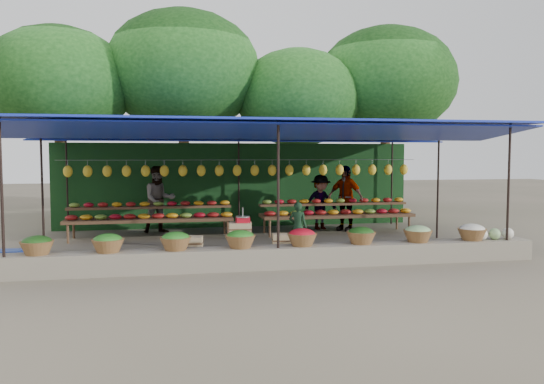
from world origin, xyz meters
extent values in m
plane|color=brown|center=(0.00, 0.00, 0.00)|extent=(60.00, 60.00, 0.00)
cube|color=gray|center=(0.00, -2.75, 0.20)|extent=(10.60, 0.55, 0.40)
cylinder|color=black|center=(-4.80, -2.90, 1.40)|extent=(0.05, 0.05, 2.80)
cylinder|color=black|center=(0.00, -2.90, 1.40)|extent=(0.05, 0.05, 2.80)
cylinder|color=black|center=(4.80, -2.90, 1.40)|extent=(0.05, 0.05, 2.80)
cylinder|color=black|center=(-4.80, 0.00, 1.40)|extent=(0.05, 0.05, 2.80)
cylinder|color=black|center=(4.80, 0.00, 1.40)|extent=(0.05, 0.05, 2.80)
cylinder|color=black|center=(-4.80, 2.90, 1.40)|extent=(0.05, 0.05, 2.80)
cylinder|color=black|center=(0.00, 2.90, 1.40)|extent=(0.05, 0.05, 2.80)
cylinder|color=black|center=(4.80, 2.90, 1.40)|extent=(0.05, 0.05, 2.80)
cube|color=#182CB5|center=(0.00, 0.00, 2.80)|extent=(10.80, 6.60, 0.04)
cube|color=#182CB5|center=(0.00, -2.00, 2.62)|extent=(10.80, 2.19, 0.26)
cube|color=#182CB5|center=(0.00, 2.00, 2.62)|extent=(10.80, 2.19, 0.26)
cylinder|color=gray|center=(0.00, 1.40, 2.02)|extent=(9.60, 0.01, 0.01)
ellipsoid|color=yellow|center=(-4.50, 1.40, 1.74)|extent=(0.23, 0.17, 0.30)
ellipsoid|color=yellow|center=(-4.03, 1.40, 1.74)|extent=(0.23, 0.17, 0.30)
ellipsoid|color=yellow|center=(-3.55, 1.40, 1.74)|extent=(0.23, 0.17, 0.30)
ellipsoid|color=yellow|center=(-3.08, 1.40, 1.74)|extent=(0.23, 0.17, 0.30)
ellipsoid|color=yellow|center=(-2.61, 1.40, 1.74)|extent=(0.23, 0.17, 0.30)
ellipsoid|color=yellow|center=(-2.13, 1.40, 1.74)|extent=(0.23, 0.17, 0.30)
ellipsoid|color=yellow|center=(-1.66, 1.40, 1.74)|extent=(0.23, 0.17, 0.30)
ellipsoid|color=yellow|center=(-1.18, 1.40, 1.74)|extent=(0.23, 0.17, 0.30)
ellipsoid|color=yellow|center=(-0.71, 1.40, 1.74)|extent=(0.23, 0.17, 0.30)
ellipsoid|color=yellow|center=(-0.24, 1.40, 1.74)|extent=(0.23, 0.17, 0.30)
ellipsoid|color=yellow|center=(0.24, 1.40, 1.74)|extent=(0.23, 0.17, 0.30)
ellipsoid|color=yellow|center=(0.71, 1.40, 1.74)|extent=(0.23, 0.17, 0.30)
ellipsoid|color=yellow|center=(1.18, 1.40, 1.74)|extent=(0.23, 0.17, 0.30)
ellipsoid|color=yellow|center=(1.66, 1.40, 1.74)|extent=(0.23, 0.17, 0.30)
ellipsoid|color=yellow|center=(2.13, 1.40, 1.74)|extent=(0.23, 0.17, 0.30)
ellipsoid|color=yellow|center=(2.61, 1.40, 1.74)|extent=(0.23, 0.17, 0.30)
ellipsoid|color=yellow|center=(3.08, 1.40, 1.74)|extent=(0.23, 0.17, 0.30)
ellipsoid|color=yellow|center=(3.55, 1.40, 1.74)|extent=(0.23, 0.17, 0.30)
ellipsoid|color=yellow|center=(4.03, 1.40, 1.74)|extent=(0.23, 0.17, 0.30)
ellipsoid|color=yellow|center=(4.50, 1.40, 1.74)|extent=(0.23, 0.17, 0.30)
ellipsoid|color=#1B4512|center=(-4.30, -2.75, 0.62)|extent=(0.52, 0.52, 0.23)
ellipsoid|color=#29731E|center=(-3.10, -2.75, 0.62)|extent=(0.52, 0.52, 0.23)
ellipsoid|color=#29731E|center=(-1.90, -2.75, 0.62)|extent=(0.52, 0.52, 0.23)
ellipsoid|color=#29731E|center=(-0.70, -2.75, 0.62)|extent=(0.52, 0.52, 0.23)
ellipsoid|color=#B00E1D|center=(0.50, -2.75, 0.62)|extent=(0.52, 0.52, 0.23)
ellipsoid|color=#1B4512|center=(1.70, -2.75, 0.62)|extent=(0.52, 0.52, 0.23)
ellipsoid|color=#90BE76|center=(2.90, -2.75, 0.62)|extent=(0.52, 0.52, 0.23)
ellipsoid|color=silver|center=(4.10, -2.75, 0.62)|extent=(0.52, 0.52, 0.23)
cube|color=#1C4C1B|center=(0.00, 3.15, 1.25)|extent=(10.60, 0.06, 2.50)
cylinder|color=#362613|center=(-5.50, 5.80, 1.98)|extent=(0.36, 0.36, 3.97)
ellipsoid|color=#0E350E|center=(-5.50, 5.80, 4.46)|extent=(4.77, 4.77, 3.69)
cylinder|color=#362613|center=(-1.50, 6.20, 2.24)|extent=(0.36, 0.36, 4.48)
ellipsoid|color=#0E350E|center=(-1.50, 6.20, 5.04)|extent=(5.39, 5.39, 4.17)
cylinder|color=#362613|center=(2.50, 5.90, 1.86)|extent=(0.36, 0.36, 3.71)
ellipsoid|color=#0E350E|center=(2.50, 5.90, 4.18)|extent=(4.47, 4.47, 3.45)
cylinder|color=#362613|center=(6.00, 6.30, 2.18)|extent=(0.36, 0.36, 4.35)
ellipsoid|color=#0E350E|center=(6.00, 6.30, 4.90)|extent=(5.24, 5.24, 4.05)
cube|color=#48281C|center=(-2.50, 1.30, 0.50)|extent=(4.20, 0.95, 0.08)
cube|color=#48281C|center=(-2.50, 1.60, 0.78)|extent=(4.20, 0.35, 0.06)
cylinder|color=#48281C|center=(-4.45, 0.90, 0.25)|extent=(0.06, 0.06, 0.50)
cylinder|color=#48281C|center=(-0.55, 0.90, 0.25)|extent=(0.06, 0.06, 0.50)
cylinder|color=#48281C|center=(-4.45, 1.70, 0.25)|extent=(0.06, 0.06, 0.50)
cylinder|color=#48281C|center=(-0.55, 1.70, 0.25)|extent=(0.06, 0.06, 0.50)
ellipsoid|color=#A41A17|center=(-4.40, 1.15, 0.60)|extent=(0.31, 0.26, 0.13)
ellipsoid|color=olive|center=(-4.40, 1.60, 0.87)|extent=(0.26, 0.22, 0.12)
ellipsoid|color=#F6A015|center=(-4.05, 1.15, 0.60)|extent=(0.31, 0.26, 0.13)
ellipsoid|color=#B00E1D|center=(-4.05, 1.60, 0.87)|extent=(0.26, 0.22, 0.12)
ellipsoid|color=olive|center=(-3.70, 1.15, 0.60)|extent=(0.31, 0.26, 0.13)
ellipsoid|color=#A41A17|center=(-3.70, 1.60, 0.87)|extent=(0.26, 0.22, 0.12)
ellipsoid|color=#B00E1D|center=(-3.35, 1.15, 0.60)|extent=(0.31, 0.26, 0.13)
ellipsoid|color=#F6A015|center=(-3.35, 1.60, 0.87)|extent=(0.26, 0.22, 0.12)
ellipsoid|color=#A41A17|center=(-3.00, 1.15, 0.60)|extent=(0.31, 0.26, 0.13)
ellipsoid|color=#A41A17|center=(-3.00, 1.60, 0.87)|extent=(0.26, 0.22, 0.12)
ellipsoid|color=#F6A015|center=(-2.65, 1.15, 0.60)|extent=(0.31, 0.26, 0.13)
ellipsoid|color=#F6A015|center=(-2.65, 1.60, 0.87)|extent=(0.26, 0.22, 0.12)
ellipsoid|color=#A41A17|center=(-2.30, 1.15, 0.60)|extent=(0.31, 0.26, 0.13)
ellipsoid|color=olive|center=(-2.30, 1.60, 0.87)|extent=(0.26, 0.22, 0.12)
ellipsoid|color=#F6A015|center=(-1.95, 1.15, 0.60)|extent=(0.31, 0.26, 0.13)
ellipsoid|color=#B00E1D|center=(-1.95, 1.60, 0.87)|extent=(0.26, 0.22, 0.12)
ellipsoid|color=olive|center=(-1.60, 1.15, 0.60)|extent=(0.31, 0.26, 0.13)
ellipsoid|color=#A41A17|center=(-1.60, 1.60, 0.87)|extent=(0.26, 0.22, 0.12)
ellipsoid|color=#B00E1D|center=(-1.25, 1.15, 0.60)|extent=(0.31, 0.26, 0.13)
ellipsoid|color=#F6A015|center=(-1.25, 1.60, 0.87)|extent=(0.26, 0.22, 0.12)
ellipsoid|color=#A41A17|center=(-0.90, 1.15, 0.60)|extent=(0.31, 0.26, 0.13)
ellipsoid|color=#A41A17|center=(-0.90, 1.60, 0.87)|extent=(0.26, 0.22, 0.12)
ellipsoid|color=#F6A015|center=(-0.55, 1.15, 0.60)|extent=(0.31, 0.26, 0.13)
ellipsoid|color=#F6A015|center=(-0.55, 1.60, 0.87)|extent=(0.26, 0.22, 0.12)
cube|color=#48281C|center=(2.50, 1.30, 0.50)|extent=(4.20, 0.95, 0.08)
cube|color=#48281C|center=(2.50, 1.60, 0.78)|extent=(4.20, 0.35, 0.06)
cylinder|color=#48281C|center=(0.55, 0.90, 0.25)|extent=(0.06, 0.06, 0.50)
cylinder|color=#48281C|center=(4.45, 0.90, 0.25)|extent=(0.06, 0.06, 0.50)
cylinder|color=#48281C|center=(0.55, 1.70, 0.25)|extent=(0.06, 0.06, 0.50)
cylinder|color=#48281C|center=(4.45, 1.70, 0.25)|extent=(0.06, 0.06, 0.50)
ellipsoid|color=#A41A17|center=(0.60, 1.15, 0.60)|extent=(0.31, 0.26, 0.13)
ellipsoid|color=olive|center=(0.60, 1.60, 0.87)|extent=(0.26, 0.22, 0.12)
ellipsoid|color=#F6A015|center=(0.95, 1.15, 0.60)|extent=(0.31, 0.26, 0.13)
ellipsoid|color=#B00E1D|center=(0.95, 1.60, 0.87)|extent=(0.26, 0.22, 0.12)
ellipsoid|color=olive|center=(1.30, 1.15, 0.60)|extent=(0.31, 0.26, 0.13)
ellipsoid|color=#A41A17|center=(1.30, 1.60, 0.87)|extent=(0.26, 0.22, 0.12)
ellipsoid|color=#B00E1D|center=(1.65, 1.15, 0.60)|extent=(0.31, 0.26, 0.13)
ellipsoid|color=#F6A015|center=(1.65, 1.60, 0.87)|extent=(0.26, 0.22, 0.12)
ellipsoid|color=#A41A17|center=(2.00, 1.15, 0.60)|extent=(0.31, 0.26, 0.13)
ellipsoid|color=#A41A17|center=(2.00, 1.60, 0.87)|extent=(0.26, 0.22, 0.12)
ellipsoid|color=#F6A015|center=(2.35, 1.15, 0.60)|extent=(0.31, 0.26, 0.13)
ellipsoid|color=#F6A015|center=(2.35, 1.60, 0.87)|extent=(0.26, 0.22, 0.12)
ellipsoid|color=#A41A17|center=(2.70, 1.15, 0.60)|extent=(0.31, 0.26, 0.13)
ellipsoid|color=olive|center=(2.70, 1.60, 0.87)|extent=(0.26, 0.22, 0.12)
ellipsoid|color=#F6A015|center=(3.05, 1.15, 0.60)|extent=(0.31, 0.26, 0.13)
ellipsoid|color=#B00E1D|center=(3.05, 1.60, 0.87)|extent=(0.26, 0.22, 0.12)
ellipsoid|color=olive|center=(3.40, 1.15, 0.60)|extent=(0.31, 0.26, 0.13)
ellipsoid|color=#A41A17|center=(3.40, 1.60, 0.87)|extent=(0.26, 0.22, 0.12)
ellipsoid|color=#B00E1D|center=(3.75, 1.15, 0.60)|extent=(0.31, 0.26, 0.13)
ellipsoid|color=#F6A015|center=(3.75, 1.60, 0.87)|extent=(0.26, 0.22, 0.12)
ellipsoid|color=#A41A17|center=(4.10, 1.15, 0.60)|extent=(0.31, 0.26, 0.13)
ellipsoid|color=#A41A17|center=(4.10, 1.60, 0.87)|extent=(0.26, 0.22, 0.12)
ellipsoid|color=#F6A015|center=(4.45, 1.15, 0.60)|extent=(0.31, 0.26, 0.13)
ellipsoid|color=#F6A015|center=(4.45, 1.60, 0.87)|extent=(0.26, 0.22, 0.12)
cube|color=tan|center=(-1.58, -1.89, 0.12)|extent=(0.49, 0.40, 0.25)
cube|color=tan|center=(-1.58, -1.89, 0.39)|extent=(0.49, 0.40, 0.25)
cube|color=tan|center=(-0.58, -1.89, 0.12)|extent=(0.49, 0.40, 0.25)
cube|color=tan|center=(-0.58, -1.89, 0.39)|extent=(0.49, 0.40, 0.25)
cube|color=tan|center=(-0.58, -1.89, 0.65)|extent=(0.49, 0.40, 0.25)
cube|color=tan|center=(0.32, -1.89, 0.12)|extent=(0.49, 0.40, 0.25)
cube|color=tan|center=(0.32, -1.89, 0.39)|extent=(0.49, 0.40, 0.25)
cube|color=red|center=(-0.53, -1.89, 0.82)|extent=(0.27, 0.24, 0.11)
cylinder|color=gray|center=(-0.53, -1.89, 0.89)|extent=(0.29, 0.29, 0.03)
cylinder|color=gray|center=(-0.53, -1.89, 0.98)|extent=(0.03, 0.03, 0.20)
imported|color=#18351E|center=(0.79, -1.22, 0.56)|extent=(0.48, 0.41, 1.11)
imported|color=slate|center=(-2.29, 2.27, 0.92)|extent=(1.05, 0.92, 1.84)
imported|color=slate|center=(2.28, 2.14, 0.79)|extent=(1.10, 0.73, 1.57)
imported|color=slate|center=(2.90, 1.78, 0.93)|extent=(1.07, 1.10, 1.85)
cube|color=navy|center=(-4.23, -2.41, 0.15)|extent=(0.57, 0.46, 0.31)
cube|color=navy|center=(-5.08, -1.67, 0.16)|extent=(0.54, 0.41, 0.31)
camera|label=1|loc=(-1.98, -12.58, 2.15)|focal=35.00mm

